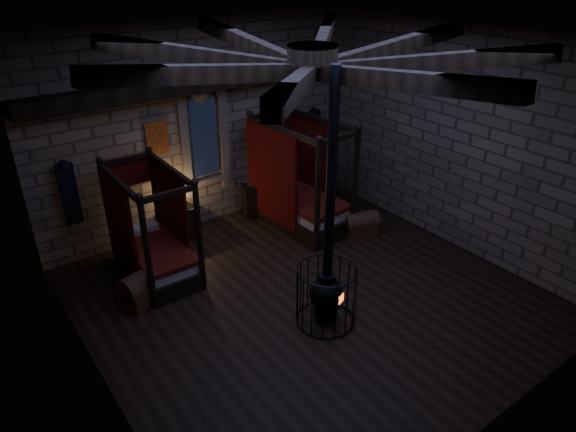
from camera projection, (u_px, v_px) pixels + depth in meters
room at (308, 75)px, 7.23m from camera, size 7.02×7.02×4.29m
bed_left at (154, 249)px, 9.30m from camera, size 1.04×1.94×2.01m
bed_right at (298, 199)px, 11.00m from camera, size 1.31×2.26×2.28m
trunk_left at (146, 287)px, 8.66m from camera, size 0.90×0.70×0.59m
trunk_right at (361, 224)px, 10.70m from camera, size 0.80×0.65×0.51m
nightstand_left at (186, 222)px, 10.50m from camera, size 0.45×0.43×0.88m
nightstand_right at (253, 201)px, 11.37m from camera, size 0.56×0.54×0.80m
stove at (326, 290)px, 8.00m from camera, size 0.96×0.96×4.05m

